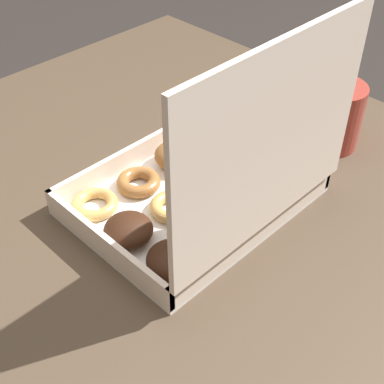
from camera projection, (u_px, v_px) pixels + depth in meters
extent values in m
cube|color=#4C3D2D|center=(165.00, 208.00, 0.80)|extent=(0.96, 1.01, 0.03)
cylinder|color=#4C3D2D|center=(171.00, 152.00, 1.51)|extent=(0.06, 0.06, 0.68)
cube|color=white|center=(192.00, 200.00, 0.78)|extent=(0.33, 0.25, 0.01)
cube|color=silver|center=(137.00, 154.00, 0.84)|extent=(0.33, 0.01, 0.04)
cube|color=silver|center=(258.00, 231.00, 0.70)|extent=(0.33, 0.01, 0.04)
cube|color=silver|center=(262.00, 144.00, 0.86)|extent=(0.01, 0.25, 0.04)
cube|color=silver|center=(105.00, 245.00, 0.68)|extent=(0.01, 0.25, 0.04)
cube|color=silver|center=(273.00, 142.00, 0.61)|extent=(0.33, 0.01, 0.25)
ellipsoid|color=tan|center=(209.00, 136.00, 0.87)|extent=(0.07, 0.07, 0.04)
ellipsoid|color=#9E6633|center=(176.00, 155.00, 0.83)|extent=(0.07, 0.07, 0.04)
torus|color=#9E6633|center=(139.00, 182.00, 0.80)|extent=(0.07, 0.07, 0.02)
torus|color=tan|center=(95.00, 204.00, 0.76)|extent=(0.07, 0.07, 0.02)
torus|color=tan|center=(245.00, 160.00, 0.84)|extent=(0.07, 0.07, 0.02)
ellipsoid|color=pink|center=(210.00, 175.00, 0.79)|extent=(0.07, 0.07, 0.04)
torus|color=tan|center=(173.00, 207.00, 0.75)|extent=(0.07, 0.07, 0.02)
ellipsoid|color=#381E11|center=(128.00, 230.00, 0.71)|extent=(0.07, 0.07, 0.04)
torus|color=black|center=(284.00, 183.00, 0.80)|extent=(0.07, 0.07, 0.02)
ellipsoid|color=tan|center=(252.00, 201.00, 0.75)|extent=(0.07, 0.07, 0.03)
ellipsoid|color=pink|center=(211.00, 231.00, 0.71)|extent=(0.07, 0.07, 0.03)
ellipsoid|color=#381E11|center=(172.00, 260.00, 0.67)|extent=(0.07, 0.07, 0.04)
cylinder|color=#A3382D|center=(333.00, 115.00, 0.87)|extent=(0.09, 0.09, 0.11)
cylinder|color=black|center=(339.00, 88.00, 0.83)|extent=(0.08, 0.08, 0.01)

